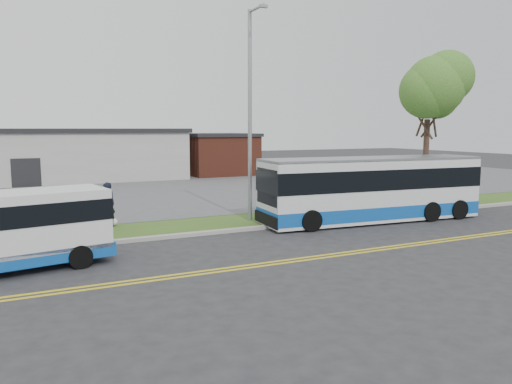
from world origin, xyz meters
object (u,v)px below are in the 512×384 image
tree_east (428,95)px  transit_bus (372,189)px  streetlight_near (251,109)px  shuttle_bus (20,229)px  pedestrian (107,205)px

tree_east → transit_bus: bearing=-157.2°
tree_east → streetlight_near: streetlight_near is taller
streetlight_near → shuttle_bus: (-9.75, -3.94, -3.93)m
streetlight_near → shuttle_bus: streetlight_near is taller
tree_east → shuttle_bus: (-20.75, -4.22, -4.91)m
tree_east → streetlight_near: bearing=-178.6°
shuttle_bus → pedestrian: 6.28m
tree_east → transit_bus: size_ratio=0.76×
transit_bus → pedestrian: (-11.56, 3.40, -0.44)m
transit_bus → streetlight_near: bearing=162.6°
streetlight_near → pedestrian: size_ratio=4.85×
streetlight_near → tree_east: bearing=1.4°
pedestrian → tree_east: bearing=161.1°
tree_east → shuttle_bus: tree_east is taller
shuttle_bus → transit_bus: 15.16m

